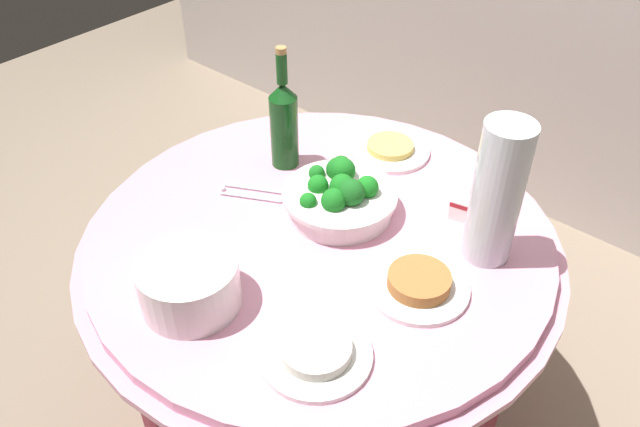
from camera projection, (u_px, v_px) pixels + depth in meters
ground_plane at (320, 410)px, 2.01m from camera, size 6.00×6.00×0.00m
buffet_table at (320, 331)px, 1.77m from camera, size 1.16×1.16×0.74m
broccoli_bowl at (340, 196)px, 1.57m from camera, size 0.28×0.28×0.12m
plate_stack at (189, 284)px, 1.33m from camera, size 0.21×0.21×0.11m
wine_bottle at (284, 122)px, 1.68m from camera, size 0.07×0.07×0.34m
decorative_fruit_vase at (496, 197)px, 1.38m from camera, size 0.11×0.11×0.34m
serving_tongs at (250, 193)px, 1.65m from camera, size 0.16×0.11×0.01m
food_plate_peanuts at (419, 284)px, 1.38m from camera, size 0.22×0.22×0.04m
food_plate_noodles at (390, 149)px, 1.79m from camera, size 0.22×0.22×0.03m
food_plate_rice at (316, 352)px, 1.24m from camera, size 0.22×0.22×0.04m
label_placard_front at (459, 211)px, 1.55m from camera, size 0.05×0.02×0.05m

